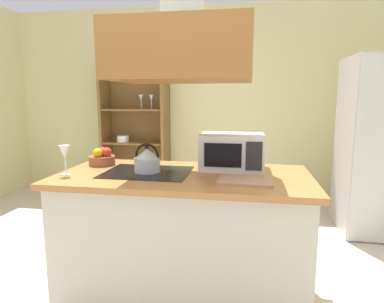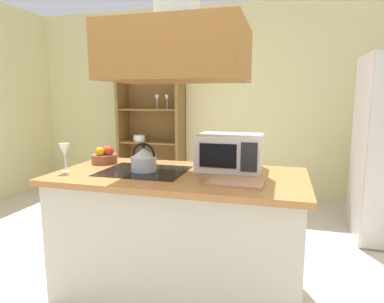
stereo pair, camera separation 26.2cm
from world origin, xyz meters
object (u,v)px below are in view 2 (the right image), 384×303
cutting_board (236,182)px  microwave (230,152)px  dish_cabinet (152,136)px  wine_glass_on_counter (65,151)px  fruit_bowl (105,156)px  kettle (144,159)px

cutting_board → microwave: bearing=105.0°
dish_cabinet → microwave: size_ratio=4.18×
cutting_board → wine_glass_on_counter: bearing=-179.5°
fruit_bowl → dish_cabinet: bearing=102.7°
microwave → wine_glass_on_counter: microwave is taller
dish_cabinet → kettle: (0.93, -2.43, 0.13)m
kettle → wine_glass_on_counter: kettle is taller
kettle → fruit_bowl: (-0.43, 0.19, -0.03)m
microwave → wine_glass_on_counter: 1.18m
cutting_board → wine_glass_on_counter: size_ratio=1.65×
dish_cabinet → wine_glass_on_counter: (0.41, -2.60, 0.20)m
wine_glass_on_counter → dish_cabinet: bearing=98.9°
microwave → wine_glass_on_counter: size_ratio=2.23×
kettle → fruit_bowl: 0.47m
wine_glass_on_counter → fruit_bowl: bearing=75.1°
dish_cabinet → microwave: 2.69m
cutting_board → microwave: (-0.10, 0.38, 0.12)m
kettle → fruit_bowl: kettle is taller
dish_cabinet → fruit_bowl: 2.29m
dish_cabinet → microwave: bearing=-55.6°
wine_glass_on_counter → fruit_bowl: 0.39m
microwave → cutting_board: bearing=-75.0°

